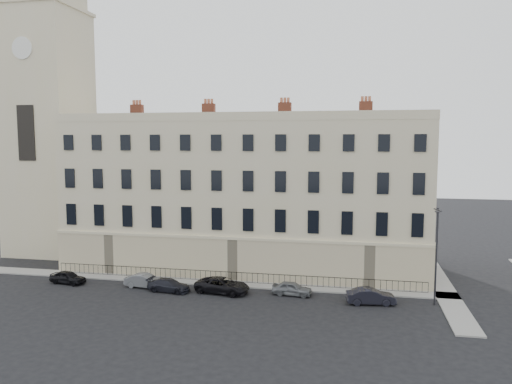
% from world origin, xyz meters
% --- Properties ---
extents(ground, '(160.00, 160.00, 0.00)m').
position_xyz_m(ground, '(0.00, 0.00, 0.00)').
color(ground, black).
rests_on(ground, ground).
extents(terrace, '(36.22, 12.22, 17.00)m').
position_xyz_m(terrace, '(-5.97, 11.97, 7.50)').
color(terrace, beige).
rests_on(terrace, ground).
extents(church_tower, '(8.00, 8.13, 44.00)m').
position_xyz_m(church_tower, '(-30.00, 14.00, 18.66)').
color(church_tower, beige).
rests_on(church_tower, ground).
extents(pavement_terrace, '(48.00, 2.00, 0.12)m').
position_xyz_m(pavement_terrace, '(-10.00, 5.00, 0.06)').
color(pavement_terrace, gray).
rests_on(pavement_terrace, ground).
extents(pavement_east_return, '(2.00, 24.00, 0.12)m').
position_xyz_m(pavement_east_return, '(13.00, 8.00, 0.06)').
color(pavement_east_return, gray).
rests_on(pavement_east_return, ground).
extents(railings, '(35.00, 0.04, 0.96)m').
position_xyz_m(railings, '(-6.00, 5.40, 0.55)').
color(railings, black).
rests_on(railings, ground).
extents(car_a, '(3.63, 1.92, 1.18)m').
position_xyz_m(car_a, '(-20.81, 2.24, 0.59)').
color(car_a, black).
rests_on(car_a, ground).
extents(car_b, '(3.82, 1.61, 1.23)m').
position_xyz_m(car_b, '(-13.25, 2.47, 0.61)').
color(car_b, slate).
rests_on(car_b, ground).
extents(car_c, '(4.01, 1.98, 1.12)m').
position_xyz_m(car_c, '(-10.72, 1.74, 0.56)').
color(car_c, black).
rests_on(car_c, ground).
extents(car_d, '(5.06, 2.92, 1.33)m').
position_xyz_m(car_d, '(-6.02, 2.29, 0.66)').
color(car_d, black).
rests_on(car_d, ground).
extents(car_e, '(3.55, 1.69, 1.17)m').
position_xyz_m(car_e, '(0.01, 2.81, 0.59)').
color(car_e, slate).
rests_on(car_e, ground).
extents(car_f, '(4.08, 1.91, 1.29)m').
position_xyz_m(car_f, '(6.56, 1.74, 0.65)').
color(car_f, black).
rests_on(car_f, ground).
extents(streetlamp, '(0.50, 1.70, 7.91)m').
position_xyz_m(streetlamp, '(11.59, 2.49, 4.39)').
color(streetlamp, '#2A2A2E').
rests_on(streetlamp, ground).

